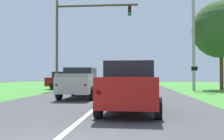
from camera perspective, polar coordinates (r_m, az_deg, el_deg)
The scene contains 8 objects.
ground_plane at distance 15.29m, azimuth -1.34°, elevation -6.57°, with size 120.00×120.00×0.00m, color #424244.
red_suv_near at distance 9.79m, azimuth 4.19°, elevation -3.57°, with size 2.35×4.59×1.92m.
pickup_truck_lead at distance 16.29m, azimuth -6.89°, elevation -2.75°, with size 2.21×5.35×1.90m.
traffic_light at distance 25.23m, azimuth -7.94°, elevation 8.67°, with size 8.00×0.40×8.78m.
keep_moving_sign at distance 22.96m, azimuth 17.94°, elevation -0.95°, with size 0.60×0.09×2.37m.
oak_tree_right at distance 28.31m, azimuth 23.22°, elevation 8.31°, with size 5.77×5.77×8.98m.
crossing_suv_far at distance 26.81m, azimuth -9.48°, elevation -2.25°, with size 4.84×2.27×1.82m.
utility_pole_right at distance 25.88m, azimuth 17.76°, elevation 7.01°, with size 0.28×0.28×10.24m, color #9E998E.
Camera 1 is at (1.71, -4.23, 1.40)m, focal length 40.89 mm.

